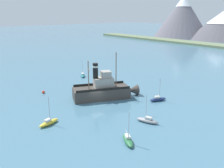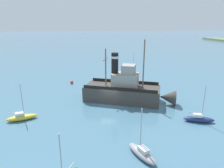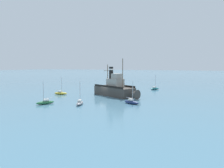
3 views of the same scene
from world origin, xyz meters
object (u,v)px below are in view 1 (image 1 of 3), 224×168
Objects in this scene: sailboat_yellow at (49,122)px; sailboat_grey at (147,120)px; mooring_buoy at (43,92)px; sailboat_teal at (83,75)px; sailboat_navy at (158,99)px; sailboat_green at (128,140)px; old_tugboat at (104,90)px.

sailboat_grey is at bearing 53.26° from sailboat_yellow.
sailboat_teal is at bearing 114.60° from mooring_buoy.
sailboat_yellow is at bearing -43.19° from sailboat_teal.
sailboat_navy is 1.00× the size of sailboat_grey.
mooring_buoy is (-28.09, -0.22, -0.09)m from sailboat_green.
sailboat_green is at bearing -63.46° from sailboat_navy.
sailboat_green is 28.09m from mooring_buoy.
sailboat_yellow and sailboat_grey have the same top height.
sailboat_green is (16.78, -8.69, -1.40)m from old_tugboat.
sailboat_green is at bearing -69.53° from sailboat_grey.
sailboat_grey is at bearing 15.72° from mooring_buoy.
sailboat_yellow is at bearing -153.32° from sailboat_green.
sailboat_navy reaches higher than mooring_buoy.
sailboat_yellow is 7.22× the size of mooring_buoy.
mooring_buoy is (-25.49, -7.18, -0.09)m from sailboat_grey.
old_tugboat is 21.43× the size of mooring_buoy.
old_tugboat is 18.95m from sailboat_green.
sailboat_navy is 1.00× the size of sailboat_yellow.
sailboat_green is at bearing -27.39° from old_tugboat.
sailboat_teal is (-26.88, -1.38, 0.00)m from sailboat_navy.
sailboat_yellow is (-12.46, -6.26, 0.00)m from sailboat_green.
old_tugboat is 15.63m from sailboat_yellow.
old_tugboat is at bearing 106.14° from sailboat_yellow.
sailboat_grey is at bearing -13.82° from sailboat_teal.
sailboat_navy and sailboat_yellow have the same top height.
old_tugboat is 2.97× the size of sailboat_grey.
sailboat_grey is at bearing -59.32° from sailboat_navy.
sailboat_yellow is 1.00× the size of sailboat_teal.
sailboat_grey reaches higher than mooring_buoy.
sailboat_yellow reaches higher than mooring_buoy.
sailboat_navy is (-8.15, 16.31, 0.00)m from sailboat_green.
sailboat_grey is (-2.60, 6.95, 0.00)m from sailboat_green.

